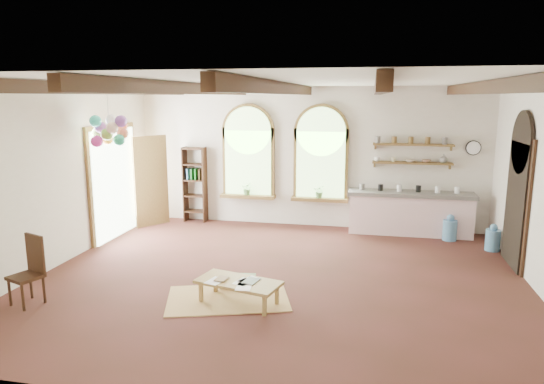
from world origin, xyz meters
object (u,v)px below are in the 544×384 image
(kitchen_counter, at_px, (410,213))
(coffee_table, at_px, (239,283))
(side_chair, at_px, (28,285))
(balloon_cluster, at_px, (109,130))

(kitchen_counter, distance_m, coffee_table, 5.08)
(kitchen_counter, height_order, side_chair, side_chair)
(coffee_table, height_order, side_chair, side_chair)
(balloon_cluster, bearing_deg, coffee_table, -32.33)
(kitchen_counter, relative_size, side_chair, 2.65)
(coffee_table, bearing_deg, side_chair, -168.14)
(kitchen_counter, xyz_separation_m, coffee_table, (-2.70, -4.30, -0.17))
(kitchen_counter, bearing_deg, balloon_cluster, -157.17)
(kitchen_counter, relative_size, balloon_cluster, 2.35)
(kitchen_counter, xyz_separation_m, side_chair, (-5.69, -4.93, -0.18))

